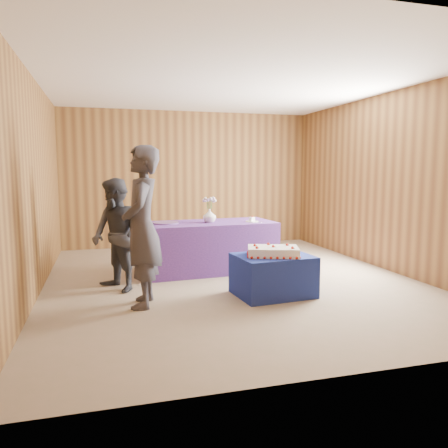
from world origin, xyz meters
name	(u,v)px	position (x,y,z in m)	size (l,w,h in m)	color
ground	(231,280)	(0.00, 0.00, 0.00)	(6.00, 6.00, 0.00)	gray
room_shell	(231,150)	(0.00, 0.00, 1.80)	(5.04, 6.04, 2.72)	brown
cake_table	(273,275)	(0.28, -0.86, 0.25)	(0.90, 0.70, 0.50)	navy
serving_table	(208,247)	(-0.18, 0.62, 0.38)	(2.00, 0.90, 0.75)	#6B3594
sheet_cake	(273,251)	(0.27, -0.90, 0.56)	(0.73, 0.60, 0.15)	white
vase	(209,216)	(-0.16, 0.59, 0.85)	(0.19, 0.19, 0.20)	white
flower_spray	(209,200)	(-0.16, 0.59, 1.09)	(0.22, 0.22, 0.16)	#306528
platter	(166,223)	(-0.82, 0.63, 0.76)	(0.38, 0.38, 0.02)	#6B4891
plate	(252,221)	(0.48, 0.49, 0.76)	(0.20, 0.20, 0.01)	white
cake_slice	(252,219)	(0.48, 0.49, 0.80)	(0.09, 0.09, 0.09)	white
knife	(256,222)	(0.52, 0.40, 0.75)	(0.26, 0.02, 0.00)	silver
guest_left	(142,227)	(-1.29, -0.86, 0.90)	(0.66, 0.43, 1.81)	#35343D
guest_right	(116,235)	(-1.55, -0.14, 0.72)	(0.70, 0.55, 1.44)	#33343D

